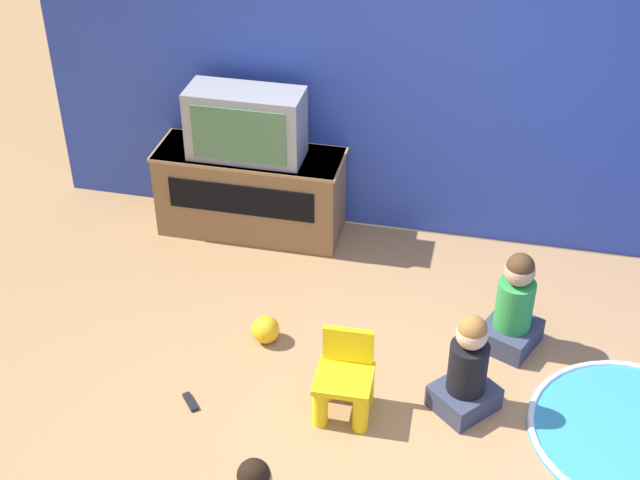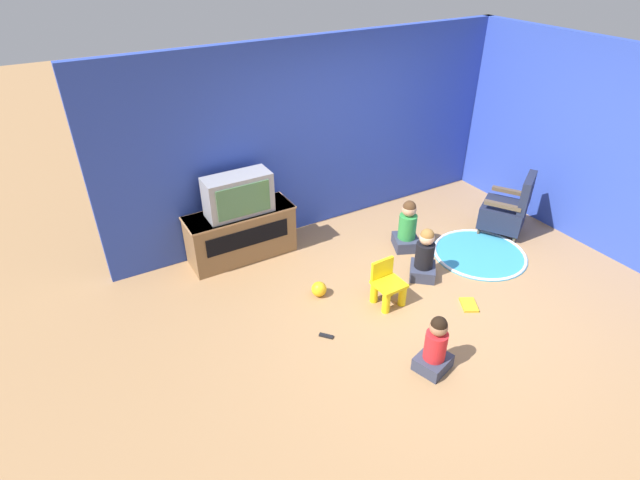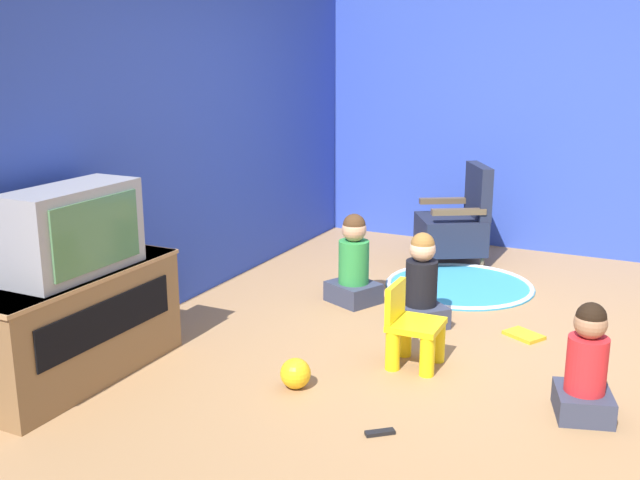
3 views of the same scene
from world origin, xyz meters
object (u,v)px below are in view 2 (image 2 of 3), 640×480
at_px(remote_control, 326,336).
at_px(television, 238,195).
at_px(black_armchair, 507,210).
at_px(child_watching_center, 424,257).
at_px(tv_cabinet, 241,233).
at_px(book, 469,305).
at_px(child_watching_right, 407,228).
at_px(child_watching_left, 435,347).
at_px(yellow_kid_chair, 387,287).
at_px(toy_ball, 319,289).

bearing_deg(remote_control, television, -35.58).
distance_m(black_armchair, child_watching_center, 1.65).
distance_m(tv_cabinet, child_watching_center, 2.26).
bearing_deg(book, tv_cabinet, 68.39).
bearing_deg(book, child_watching_right, 23.19).
bearing_deg(child_watching_left, book, 10.22).
xyz_separation_m(television, remote_control, (0.15, -1.78, -0.88)).
relative_size(child_watching_right, remote_control, 4.77).
bearing_deg(remote_control, child_watching_center, -118.88).
relative_size(yellow_kid_chair, remote_control, 3.52).
bearing_deg(tv_cabinet, remote_control, -85.15).
xyz_separation_m(toy_ball, book, (1.35, -1.00, -0.08)).
distance_m(tv_cabinet, child_watching_left, 2.81).
bearing_deg(yellow_kid_chair, television, 120.31).
bearing_deg(child_watching_center, child_watching_right, 20.28).
height_order(child_watching_center, remote_control, child_watching_center).
height_order(child_watching_left, book, child_watching_left).
bearing_deg(black_armchair, toy_ball, -32.60).
bearing_deg(child_watching_left, yellow_kid_chair, 61.01).
relative_size(yellow_kid_chair, child_watching_center, 0.76).
relative_size(tv_cabinet, remote_control, 9.39).
height_order(toy_ball, remote_control, toy_ball).
bearing_deg(remote_control, tv_cabinet, -35.68).
bearing_deg(child_watching_right, remote_control, 141.75).
bearing_deg(remote_control, black_armchair, -120.63).
bearing_deg(toy_ball, television, 110.57).
relative_size(child_watching_center, book, 2.26).
distance_m(yellow_kid_chair, book, 0.94).
height_order(television, book, television).
height_order(child_watching_right, toy_ball, child_watching_right).
xyz_separation_m(child_watching_center, child_watching_right, (0.23, 0.61, 0.01)).
bearing_deg(child_watching_left, television, 90.03).
xyz_separation_m(child_watching_center, toy_ball, (-1.26, 0.31, -0.20)).
xyz_separation_m(yellow_kid_chair, child_watching_center, (0.66, 0.17, 0.08)).
distance_m(child_watching_right, remote_control, 2.01).
bearing_deg(television, child_watching_right, -23.99).
height_order(child_watching_left, child_watching_right, child_watching_right).
relative_size(child_watching_left, toy_ball, 3.56).
height_order(yellow_kid_chair, toy_ball, yellow_kid_chair).
height_order(book, remote_control, book).
bearing_deg(toy_ball, tv_cabinet, 109.99).
distance_m(television, child_watching_center, 2.31).
xyz_separation_m(television, book, (1.78, -2.15, -0.88)).
distance_m(child_watching_right, toy_ball, 1.53).
xyz_separation_m(book, remote_control, (-1.62, 0.38, -0.00)).
relative_size(black_armchair, book, 2.99).
relative_size(tv_cabinet, black_armchair, 1.54).
distance_m(yellow_kid_chair, toy_ball, 0.77).
relative_size(child_watching_right, book, 2.34).
xyz_separation_m(child_watching_left, toy_ball, (-0.38, 1.50, -0.18)).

